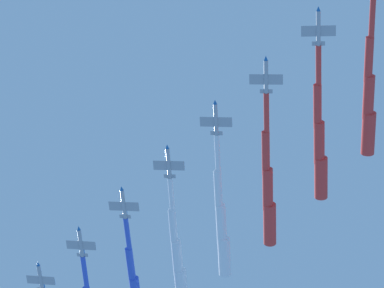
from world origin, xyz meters
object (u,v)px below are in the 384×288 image
object	(u,v)px
jet_lead	(369,96)
jet_starboard_mid	(178,257)
jet_port_inner	(320,142)
jet_starboard_inner	(268,189)
jet_port_mid	(222,224)

from	to	relation	value
jet_lead	jet_starboard_mid	size ratio (longest dim) A/B	1.02
jet_lead	jet_starboard_mid	distance (m)	69.01
jet_port_inner	jet_starboard_inner	distance (m)	18.75
jet_starboard_inner	jet_port_mid	world-z (taller)	jet_port_mid
jet_port_inner	jet_port_mid	xyz separation A→B (m)	(16.70, 31.48, 0.51)
jet_lead	jet_port_inner	xyz separation A→B (m)	(9.00, 14.90, 0.16)
jet_starboard_mid	jet_starboard_inner	bearing A→B (deg)	-114.97
jet_starboard_inner	jet_port_mid	size ratio (longest dim) A/B	1.02
jet_port_inner	jet_lead	bearing A→B (deg)	-121.13
jet_port_inner	jet_starboard_inner	bearing A→B (deg)	60.84
jet_starboard_inner	jet_port_mid	bearing A→B (deg)	63.40
jet_lead	jet_port_inner	bearing A→B (deg)	58.87
jet_starboard_inner	jet_port_inner	bearing A→B (deg)	-119.16
jet_lead	jet_starboard_inner	bearing A→B (deg)	59.89
jet_port_mid	jet_port_inner	bearing A→B (deg)	-117.94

